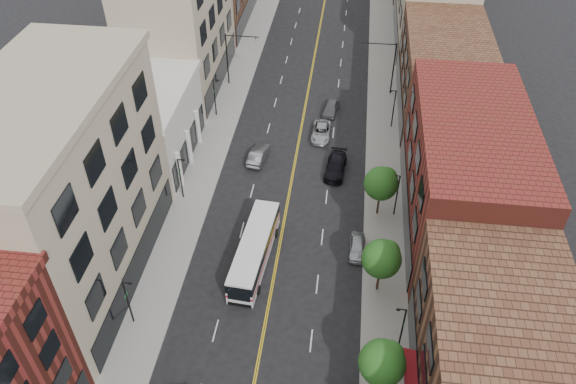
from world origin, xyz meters
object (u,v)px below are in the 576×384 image
at_px(car_parked_far, 357,247).
at_px(car_lane_b, 321,132).
at_px(car_lane_behind, 258,155).
at_px(city_bus, 254,249).
at_px(car_lane_c, 331,108).
at_px(car_lane_a, 336,166).

height_order(car_parked_far, car_lane_b, car_lane_b).
bearing_deg(car_lane_behind, city_bus, 105.09).
xyz_separation_m(car_lane_behind, car_lane_b, (6.76, 5.54, -0.07)).
relative_size(car_lane_behind, car_lane_c, 1.06).
distance_m(car_parked_far, car_lane_b, 19.21).
distance_m(car_lane_behind, car_lane_b, 8.73).
bearing_deg(city_bus, car_lane_b, 82.19).
bearing_deg(car_lane_behind, car_lane_a, 179.95).
xyz_separation_m(city_bus, car_lane_c, (5.37, 26.44, -0.91)).
bearing_deg(car_lane_b, car_lane_a, -71.51).
distance_m(city_bus, car_parked_far, 9.76).
height_order(car_lane_behind, car_lane_c, car_lane_behind).
bearing_deg(car_parked_far, city_bus, -164.86).
bearing_deg(car_lane_behind, car_lane_c, -117.58).
bearing_deg(car_parked_far, car_lane_a, 103.49).
bearing_deg(car_parked_far, car_lane_b, 105.25).
relative_size(city_bus, car_lane_a, 2.12).
bearing_deg(car_lane_a, car_lane_c, 101.21).
relative_size(city_bus, car_parked_far, 2.97).
height_order(city_bus, car_lane_c, city_bus).
xyz_separation_m(city_bus, car_lane_b, (4.57, 21.02, -0.96)).
relative_size(city_bus, car_lane_b, 2.29).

